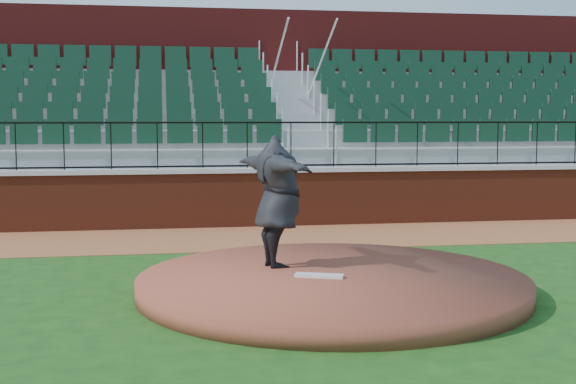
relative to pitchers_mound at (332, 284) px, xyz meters
name	(u,v)px	position (x,y,z in m)	size (l,w,h in m)	color
ground	(307,301)	(-0.44, -0.39, -0.12)	(90.00, 90.00, 0.00)	#184112
warning_track	(256,237)	(-0.44, 5.01, -0.12)	(34.00, 3.20, 0.01)	brown
field_wall	(248,199)	(-0.44, 6.61, 0.47)	(34.00, 0.35, 1.20)	maroon
wall_cap	(247,170)	(-0.44, 6.61, 1.12)	(34.00, 0.45, 0.10)	#B7B7B7
wall_railing	(247,145)	(-0.44, 6.61, 1.67)	(34.00, 0.05, 1.00)	black
seating_stands	(235,122)	(-0.44, 9.34, 2.18)	(34.00, 5.10, 4.60)	gray
concourse_wall	(226,106)	(-0.44, 12.14, 2.62)	(34.00, 0.50, 5.50)	maroon
pitchers_mound	(332,284)	(0.00, 0.00, 0.00)	(5.36, 5.36, 0.25)	brown
pitching_rubber	(319,276)	(-0.21, -0.11, 0.15)	(0.66, 0.16, 0.04)	silver
pitcher	(277,201)	(-0.66, 0.70, 1.08)	(2.35, 0.64, 1.91)	black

